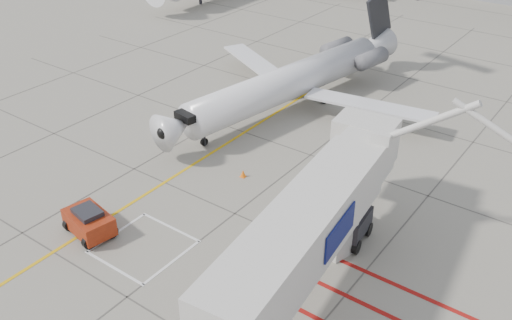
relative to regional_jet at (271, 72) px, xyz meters
The scene contains 8 objects.
ground_plane 16.41m from the regional_jet, 70.44° to the right, with size 260.00×260.00×0.00m, color gray.
regional_jet is the anchor object (origin of this frame).
jet_bridge 19.13m from the regional_jet, 51.42° to the right, with size 8.40×17.74×7.09m, color silver, non-canonical shape.
pushback_tug 17.18m from the regional_jet, 88.88° to the right, with size 2.73×1.71×1.59m, color maroon, non-canonical shape.
baggage_cart 13.89m from the regional_jet, 37.19° to the right, with size 1.77×1.12×1.12m, color slate, non-canonical shape.
ground_power_unit 15.32m from the regional_jet, 43.80° to the right, with size 2.52×1.47×2.00m, color beige, non-canonical shape.
cone_nose 9.12m from the regional_jet, 66.29° to the right, with size 0.34×0.34×0.48m, color orange.
cone_side 13.24m from the regional_jet, 44.10° to the right, with size 0.33×0.33×0.46m, color #EE550C.
Camera 1 is at (16.08, -15.98, 18.67)m, focal length 40.00 mm.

